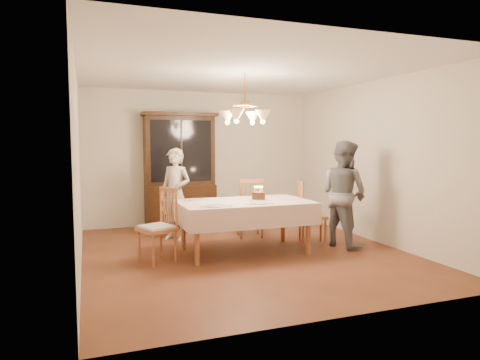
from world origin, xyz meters
name	(u,v)px	position (x,y,z in m)	size (l,w,h in m)	color
ground	(245,252)	(0.00, 0.00, 0.00)	(5.00, 5.00, 0.00)	#5B2C1A
room_shell	(245,144)	(0.00, 0.00, 1.58)	(5.00, 5.00, 5.00)	white
dining_table	(245,206)	(0.00, 0.00, 0.68)	(1.90, 1.10, 0.76)	#96502B
china_hutch	(180,172)	(-0.48, 2.25, 1.04)	(1.38, 0.54, 2.16)	black
chair_far_side	(250,211)	(0.46, 0.96, 0.44)	(0.51, 0.50, 1.00)	#96502B
chair_left_end	(157,229)	(-1.28, -0.08, 0.45)	(0.56, 0.57, 1.00)	#96502B
chair_right_end	(312,216)	(1.18, 0.13, 0.44)	(0.55, 0.56, 1.00)	#96502B
elderly_woman	(175,194)	(-0.78, 1.17, 0.76)	(0.55, 0.36, 1.52)	beige
adult_in_grey	(344,194)	(1.58, -0.15, 0.82)	(0.79, 0.62, 1.63)	slate
birthday_cake	(258,196)	(0.23, 0.03, 0.81)	(0.30, 0.30, 0.20)	white
place_setting_near_left	(216,206)	(-0.54, -0.35, 0.77)	(0.42, 0.27, 0.02)	white
place_setting_near_right	(260,203)	(0.11, -0.31, 0.77)	(0.40, 0.25, 0.02)	white
place_setting_far_left	(196,200)	(-0.64, 0.34, 0.77)	(0.38, 0.23, 0.02)	white
chandelier	(245,117)	(0.00, 0.00, 1.98)	(0.62, 0.62, 0.73)	#BF8C3F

